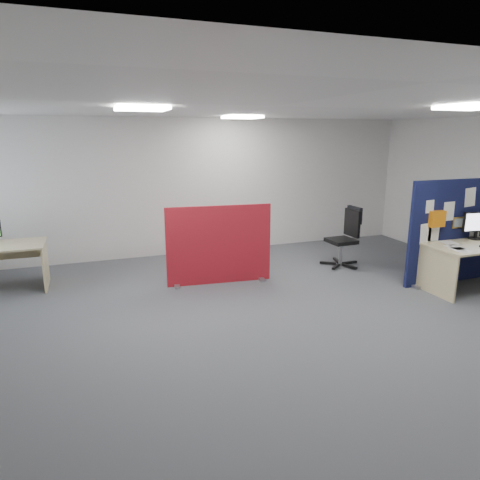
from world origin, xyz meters
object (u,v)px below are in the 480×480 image
object	(u,v)px
monitor_main	(477,224)
office_chair	(347,233)
red_divider	(219,246)
navy_divider	(460,231)

from	to	relation	value
monitor_main	office_chair	xyz separation A→B (m)	(-1.42, 1.50, -0.37)
red_divider	office_chair	world-z (taller)	red_divider
navy_divider	office_chair	world-z (taller)	navy_divider
office_chair	red_divider	bearing A→B (deg)	-179.08
red_divider	office_chair	distance (m)	2.49
navy_divider	red_divider	bearing A→B (deg)	161.75
monitor_main	red_divider	world-z (taller)	red_divider
navy_divider	red_divider	world-z (taller)	navy_divider
navy_divider	red_divider	size ratio (longest dim) A/B	1.20
navy_divider	office_chair	bearing A→B (deg)	131.81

